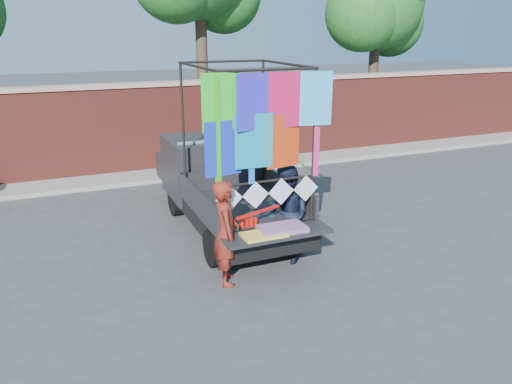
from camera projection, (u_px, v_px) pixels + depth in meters
name	position (u px, v px, depth m)	size (l,w,h in m)	color
ground	(285.00, 261.00, 9.14)	(90.00, 90.00, 0.00)	#38383A
brick_wall	(184.00, 125.00, 14.86)	(30.00, 0.45, 2.61)	maroon
curb	(192.00, 171.00, 14.64)	(30.00, 1.20, 0.12)	gray
tree_right	(379.00, 8.00, 17.52)	(4.20, 3.30, 6.62)	#38281C
pickup_truck	(218.00, 181.00, 10.92)	(2.20, 5.52, 3.47)	black
woman	(226.00, 233.00, 8.13)	(0.65, 0.43, 1.78)	maroon
man	(287.00, 214.00, 8.92)	(0.87, 0.68, 1.79)	black
streamer_bundle	(253.00, 224.00, 8.47)	(0.92, 0.36, 0.66)	red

